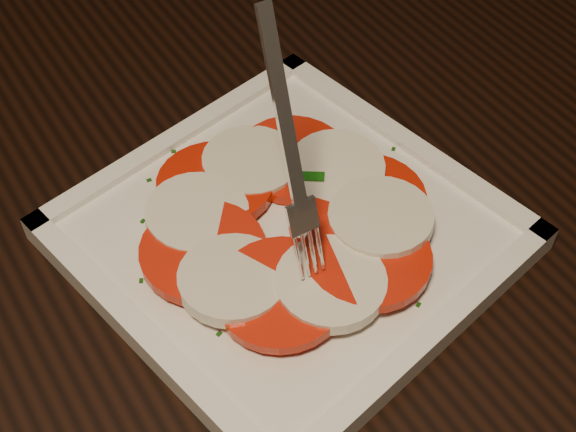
{
  "coord_description": "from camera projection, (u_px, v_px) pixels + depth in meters",
  "views": [
    {
      "loc": [
        0.04,
        -0.58,
        1.2
      ],
      "look_at": [
        0.21,
        -0.27,
        0.78
      ],
      "focal_mm": 50.0,
      "sensor_mm": 36.0,
      "label": 1
    }
  ],
  "objects": [
    {
      "name": "table",
      "position": [
        268.0,
        239.0,
        0.69
      ],
      "size": [
        1.24,
        0.87,
        0.75
      ],
      "rotation": [
        0.0,
        0.0,
        0.06
      ],
      "color": "black",
      "rests_on": "ground"
    },
    {
      "name": "plate",
      "position": [
        288.0,
        237.0,
        0.56
      ],
      "size": [
        0.32,
        0.32,
        0.01
      ],
      "primitive_type": "cube",
      "rotation": [
        0.0,
        0.0,
        0.25
      ],
      "color": "white",
      "rests_on": "table"
    },
    {
      "name": "caprese_salad",
      "position": [
        288.0,
        220.0,
        0.55
      ],
      "size": [
        0.22,
        0.21,
        0.03
      ],
      "color": "red",
      "rests_on": "plate"
    },
    {
      "name": "fork",
      "position": [
        284.0,
        144.0,
        0.46
      ],
      "size": [
        0.03,
        0.06,
        0.17
      ],
      "primitive_type": null,
      "rotation": [
        0.0,
        0.0,
        0.03
      ],
      "color": "white",
      "rests_on": "caprese_salad"
    }
  ]
}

